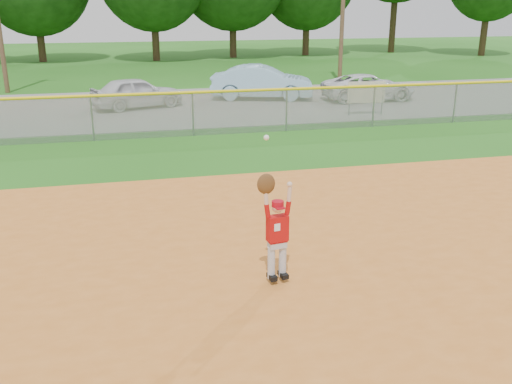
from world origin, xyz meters
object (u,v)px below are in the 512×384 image
car_blue (262,82)px  sponsor_sign (366,93)px  car_white_b (368,87)px  ballplayer (276,227)px  car_white_a (137,92)px

car_blue → sponsor_sign: car_blue is taller
car_blue → car_white_b: car_blue is taller
car_blue → car_white_b: (4.76, -1.44, -0.19)m
car_white_b → car_blue: bearing=73.1°
ballplayer → car_white_a: bearing=95.4°
car_blue → ballplayer: size_ratio=1.97×
car_white_a → car_white_b: 10.60m
car_white_a → car_white_b: size_ratio=0.90×
car_blue → car_white_a: bearing=117.3°
car_white_a → sponsor_sign: size_ratio=2.51×
car_white_a → ballplayer: 17.13m
car_blue → sponsor_sign: 5.78m
car_white_a → ballplayer: ballplayer is taller
car_white_a → sponsor_sign: bearing=-131.7°
car_white_a → sponsor_sign: 9.74m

